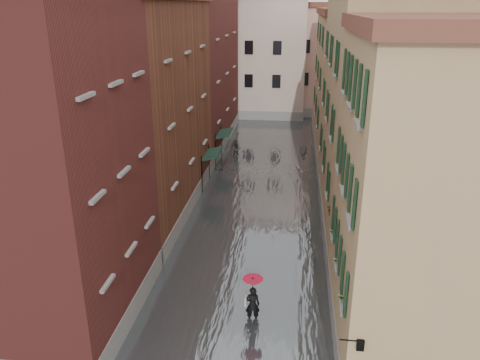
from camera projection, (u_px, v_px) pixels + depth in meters
The scene contains 16 objects.
ground at pixel (238, 299), 20.78m from camera, with size 120.00×120.00×0.00m, color slate.
floodwater at pixel (261, 189), 32.82m from camera, with size 10.00×60.00×0.20m, color #4F5458.
building_left_near at pixel (45, 170), 17.41m from camera, with size 6.00×8.00×13.00m, color maroon.
building_left_mid at pixel (140, 113), 27.71m from camera, with size 6.00×14.00×12.50m, color brown.
building_left_far at pixel (193, 68), 41.38m from camera, with size 6.00×16.00×14.00m, color maroon.
building_right_near at pixel (432, 207), 16.11m from camera, with size 6.00×8.00×11.50m, color #A87F56.
building_right_mid at pixel (382, 115), 26.06m from camera, with size 6.00×14.00×13.00m, color #9E8B60.
building_right_far at pixel (353, 85), 40.26m from camera, with size 6.00×16.00×11.50m, color #A87F56.
building_end_cream at pixel (253, 57), 54.11m from camera, with size 12.00×9.00×13.00m, color beige.
building_end_pink at pixel (330, 61), 55.14m from camera, with size 10.00×9.00×12.00m, color #CCA28F.
awning_near at pixel (212, 155), 32.57m from camera, with size 1.09×2.80×2.80m.
awning_far at pixel (224, 134), 37.70m from camera, with size 1.09×2.91×2.80m.
wall_lantern at pixel (359, 344), 13.66m from camera, with size 0.71×0.22×0.35m.
window_planters at pixel (339, 241), 18.52m from camera, with size 0.59×8.15×0.84m.
pedestrian_main at pixel (252, 297), 18.91m from camera, with size 0.86×0.86×2.06m.
pedestrian_far at pixel (237, 150), 39.49m from camera, with size 0.76×0.59×1.56m, color black.
Camera 1 is at (2.19, -17.43, 12.31)m, focal length 35.00 mm.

